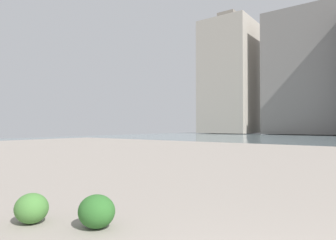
% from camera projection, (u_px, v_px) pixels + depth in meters
% --- Properties ---
extents(building_slab, '(16.48, 10.10, 26.93)m').
position_uv_depth(building_slab, '(305.00, 73.00, 64.36)').
color(building_slab, gray).
rests_on(building_slab, ground).
extents(building_annex, '(12.28, 11.81, 30.38)m').
position_uv_depth(building_annex, '(229.00, 77.00, 73.93)').
color(building_annex, '#B2A899').
rests_on(building_annex, ground).
extents(shrub_low, '(0.66, 0.59, 0.56)m').
position_uv_depth(shrub_low, '(97.00, 211.00, 4.96)').
color(shrub_low, '#2D6628').
rests_on(shrub_low, ground).
extents(shrub_round, '(0.62, 0.56, 0.53)m').
position_uv_depth(shrub_round, '(32.00, 208.00, 5.20)').
color(shrub_round, '#477F38').
rests_on(shrub_round, ground).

